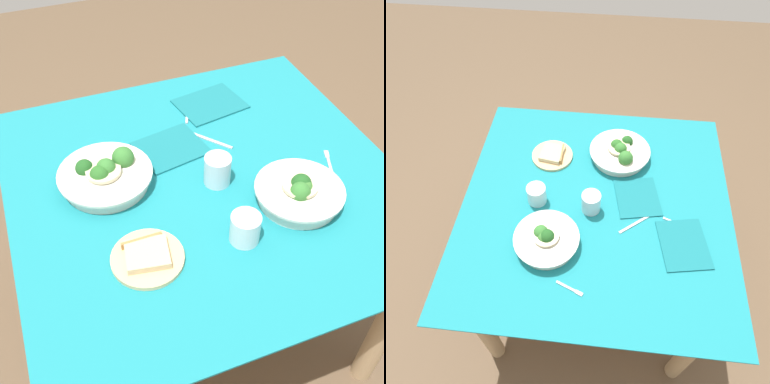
# 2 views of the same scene
# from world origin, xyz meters

# --- Properties ---
(ground_plane) EXTENTS (6.00, 6.00, 0.00)m
(ground_plane) POSITION_xyz_m (0.00, 0.00, 0.00)
(ground_plane) COLOR brown
(dining_table) EXTENTS (1.11, 1.09, 0.71)m
(dining_table) POSITION_xyz_m (0.00, 0.00, 0.60)
(dining_table) COLOR #197A84
(dining_table) RESTS_ON ground_plane
(broccoli_bowl_far) EXTENTS (0.24, 0.24, 0.09)m
(broccoli_bowl_far) POSITION_xyz_m (-0.21, 0.17, 0.74)
(broccoli_bowl_far) COLOR silver
(broccoli_bowl_far) RESTS_ON dining_table
(broccoli_bowl_near) EXTENTS (0.27, 0.27, 0.09)m
(broccoli_bowl_near) POSITION_xyz_m (0.27, -0.09, 0.74)
(broccoli_bowl_near) COLOR silver
(broccoli_bowl_near) RESTS_ON dining_table
(bread_side_plate) EXTENTS (0.18, 0.18, 0.03)m
(bread_side_plate) POSITION_xyz_m (0.24, 0.21, 0.72)
(bread_side_plate) COLOR #D6B27A
(bread_side_plate) RESTS_ON dining_table
(water_glass_center) EXTENTS (0.08, 0.08, 0.08)m
(water_glass_center) POSITION_xyz_m (-0.01, 0.24, 0.75)
(water_glass_center) COLOR silver
(water_glass_center) RESTS_ON dining_table
(water_glass_side) EXTENTS (0.08, 0.08, 0.09)m
(water_glass_side) POSITION_xyz_m (-0.03, 0.02, 0.75)
(water_glass_side) COLOR silver
(water_glass_side) RESTS_ON dining_table
(fork_by_far_bowl) EXTENTS (0.05, 0.10, 0.00)m
(fork_by_far_bowl) POSITION_xyz_m (-0.37, 0.06, 0.71)
(fork_by_far_bowl) COLOR #B7B7BC
(fork_by_far_bowl) RESTS_ON dining_table
(fork_by_near_bowl) EXTENTS (0.05, 0.09, 0.00)m
(fork_by_near_bowl) POSITION_xyz_m (-0.06, -0.32, 0.71)
(fork_by_near_bowl) COLOR #B7B7BC
(fork_by_near_bowl) RESTS_ON dining_table
(table_knife_left) EXTENTS (0.13, 0.17, 0.00)m
(table_knife_left) POSITION_xyz_m (-0.07, -0.18, 0.71)
(table_knife_left) COLOR #B7B7BC
(table_knife_left) RESTS_ON dining_table
(napkin_folded_upper) EXTENTS (0.24, 0.21, 0.01)m
(napkin_folded_upper) POSITION_xyz_m (-0.16, -0.34, 0.71)
(napkin_folded_upper) COLOR #156870
(napkin_folded_upper) RESTS_ON dining_table
(napkin_folded_lower) EXTENTS (0.23, 0.21, 0.01)m
(napkin_folded_lower) POSITION_xyz_m (0.05, -0.17, 0.71)
(napkin_folded_lower) COLOR #156870
(napkin_folded_lower) RESTS_ON dining_table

